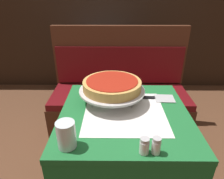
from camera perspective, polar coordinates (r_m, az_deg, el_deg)
name	(u,v)px	position (r m, az deg, el deg)	size (l,w,h in m)	color
dining_table_front	(124,127)	(1.15, 3.47, -10.79)	(0.70, 0.70, 0.76)	#1E6B33
dining_table_rear	(99,53)	(2.58, -3.61, 10.41)	(0.67, 0.67, 0.76)	#194799
booth_bench	(120,105)	(2.03, 2.21, -4.46)	(1.31, 0.53, 1.06)	#4C2819
back_wall_panel	(118,4)	(2.93, 1.84, 23.27)	(6.00, 0.04, 2.40)	black
pizza_pan_stand	(112,91)	(1.15, 0.01, -0.36)	(0.38, 0.38, 0.08)	#ADADB2
deep_dish_pizza	(112,85)	(1.14, 0.01, 1.35)	(0.33, 0.33, 0.06)	tan
pizza_server	(153,98)	(1.24, 11.56, -2.36)	(0.30, 0.10, 0.01)	#BCBCC1
water_glass_near	(66,135)	(0.86, -12.94, -12.47)	(0.08, 0.08, 0.12)	silver
salt_shaker	(144,146)	(0.83, 9.22, -15.59)	(0.04, 0.04, 0.07)	silver
pepper_shaker	(156,146)	(0.84, 12.53, -15.38)	(0.04, 0.04, 0.08)	silver
condiment_caddy	(94,39)	(2.65, -5.29, 14.05)	(0.14, 0.14, 0.18)	black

